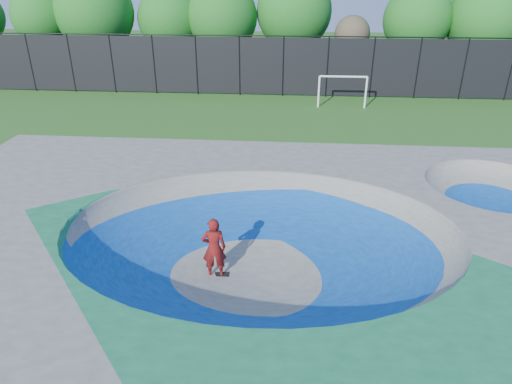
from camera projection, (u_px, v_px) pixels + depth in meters
The scene contains 7 objects.
ground at pixel (261, 272), 13.16m from camera, with size 120.00×120.00×0.00m, color #265818.
skate_deck at pixel (261, 250), 12.83m from camera, with size 22.00×14.00×1.50m, color gray.
skater at pixel (214, 248), 12.58m from camera, with size 0.67×0.44×1.85m, color red.
skateboard at pixel (215, 275), 12.97m from camera, with size 0.78×0.22×0.05m, color black.
soccer_goal at pixel (343, 86), 28.59m from camera, with size 3.06×0.12×2.02m.
fence at pixel (283, 65), 31.11m from camera, with size 48.09×0.09×4.04m.
treeline at pixel (296, 17), 34.43m from camera, with size 51.98×7.64×8.06m.
Camera 1 is at (0.76, -10.83, 7.78)m, focal length 32.00 mm.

